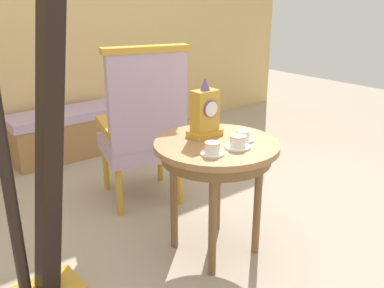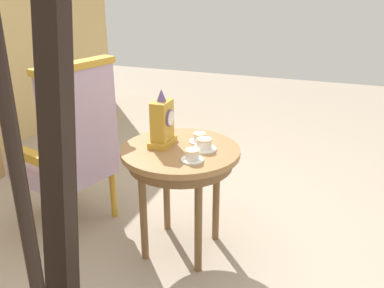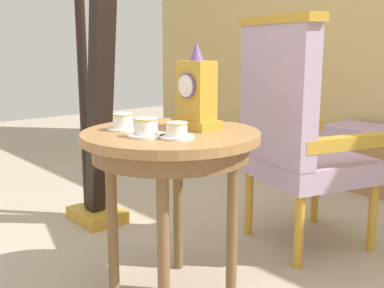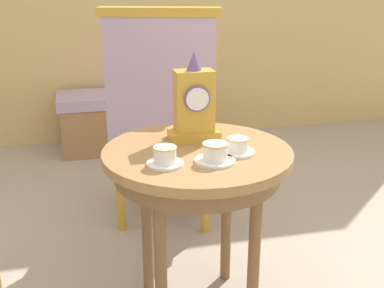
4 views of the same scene
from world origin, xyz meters
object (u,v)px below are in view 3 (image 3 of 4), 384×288
Objects in this scene: side_table at (171,152)px; armchair at (295,132)px; teacup_center at (177,131)px; mantel_clock at (196,94)px; teacup_right at (146,128)px; harp at (95,98)px; teacup_left at (123,123)px.

armchair reaches higher than side_table.
mantel_clock is (-0.11, 0.19, 0.11)m from teacup_center.
mantel_clock reaches higher than side_table.
mantel_clock is 0.29× the size of armchair.
mantel_clock is at bearing 93.03° from teacup_right.
harp is (-0.92, -0.57, 0.13)m from armchair.
teacup_left is at bearing -169.02° from teacup_center.
harp is at bearing 160.99° from teacup_right.
armchair is at bearing 31.88° from harp.
teacup_center is at bearing 32.47° from teacup_right.
teacup_right is at bearing -19.01° from harp.
mantel_clock is (0.02, 0.12, 0.22)m from side_table.
teacup_left is at bearing -122.82° from mantel_clock.
teacup_right is 0.27m from mantel_clock.
harp is (-0.94, 0.32, 0.01)m from teacup_right.
teacup_right is 1.00m from harp.
side_table is at bearing -11.70° from harp.
teacup_right is (0.17, -0.01, 0.00)m from teacup_left.
teacup_left is (-0.14, -0.12, 0.11)m from side_table.
teacup_left is 0.37× the size of mantel_clock.
teacup_center is at bearing -59.15° from mantel_clock.
harp reaches higher than side_table.
teacup_left is 0.07× the size of harp.
teacup_right is 0.08× the size of harp.
armchair is (-0.02, 0.90, -0.12)m from teacup_right.
mantel_clock reaches higher than teacup_left.
teacup_center is at bearing -14.08° from harp.
teacup_right is 0.12m from teacup_center.
teacup_left is at bearing -99.48° from armchair.
harp reaches higher than teacup_center.
mantel_clock is at bearing -89.35° from armchair.
side_table is 5.56× the size of teacup_center.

